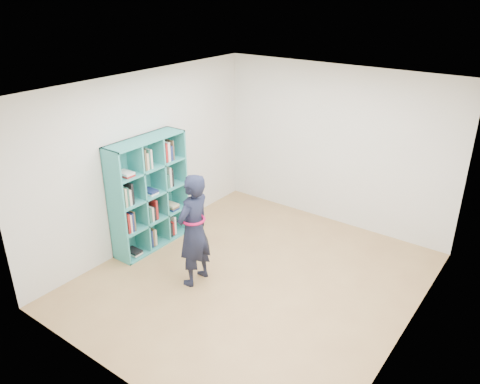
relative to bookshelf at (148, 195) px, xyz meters
The scene contains 9 objects.
floor 2.02m from the bookshelf, ahead, with size 4.50×4.50×0.00m, color #9A7146.
ceiling 2.55m from the bookshelf, ahead, with size 4.50×4.50×0.00m, color white.
wall_left 0.52m from the bookshelf, 139.44° to the left, with size 0.02×4.50×2.60m, color silver.
wall_right 3.86m from the bookshelf, ahead, with size 0.02×4.50×2.60m, color silver.
wall_back 3.05m from the bookshelf, 52.58° to the left, with size 4.00×0.02×2.60m, color silver.
wall_front 2.83m from the bookshelf, 48.98° to the right, with size 4.00×0.02×2.60m, color silver.
bookshelf is the anchor object (origin of this frame).
person 1.26m from the bookshelf, 15.98° to the right, with size 0.39×0.58×1.55m.
smartphone 1.08m from the bookshelf, 13.98° to the right, with size 0.01×0.09×0.12m.
Camera 1 is at (3.01, -4.43, 3.70)m, focal length 35.00 mm.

